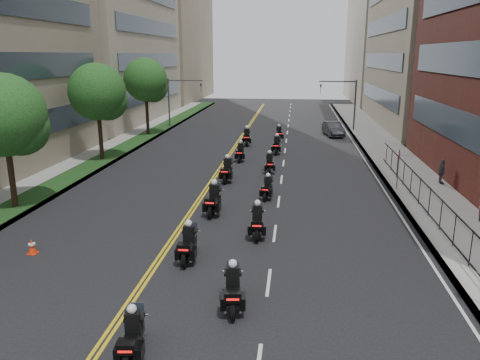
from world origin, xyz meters
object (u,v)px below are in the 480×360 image
object	(u,v)px
motorcycle_3	(257,222)
motorcycle_8	(241,153)
motorcycle_5	(268,189)
motorcycle_9	(277,146)
motorcycle_7	(269,164)
motorcycle_1	(233,290)
motorcycle_10	(247,138)
motorcycle_11	(279,134)
motorcycle_4	(214,201)
motorcycle_6	(227,171)
traffic_cone	(32,246)
parked_sedan	(333,129)
motorcycle_2	(188,245)
motorcycle_0	(133,338)
pedestrian_c	(442,171)

from	to	relation	value
motorcycle_3	motorcycle_8	bearing A→B (deg)	95.90
motorcycle_5	motorcycle_9	bearing A→B (deg)	96.74
motorcycle_5	motorcycle_7	size ratio (longest dim) A/B	0.94
motorcycle_1	motorcycle_8	world-z (taller)	motorcycle_1
motorcycle_10	motorcycle_1	bearing A→B (deg)	-89.13
motorcycle_1	motorcycle_5	distance (m)	12.55
motorcycle_8	motorcycle_11	world-z (taller)	motorcycle_8
motorcycle_3	motorcycle_10	distance (m)	22.66
motorcycle_4	motorcycle_6	xyz separation A→B (m)	(-0.25, 6.65, -0.02)
motorcycle_3	motorcycle_6	world-z (taller)	motorcycle_6
motorcycle_4	motorcycle_7	distance (m)	9.72
motorcycle_3	motorcycle_4	bearing A→B (deg)	127.76
traffic_cone	parked_sedan	bearing A→B (deg)	64.92
motorcycle_8	motorcycle_9	bearing A→B (deg)	48.47
motorcycle_1	motorcycle_10	bearing A→B (deg)	87.60
motorcycle_11	motorcycle_5	bearing A→B (deg)	-97.41
motorcycle_7	motorcycle_8	bearing A→B (deg)	119.44
motorcycle_7	motorcycle_11	world-z (taller)	motorcycle_7
motorcycle_1	motorcycle_6	bearing A→B (deg)	91.49
motorcycle_2	traffic_cone	xyz separation A→B (m)	(-6.79, -0.14, -0.35)
motorcycle_0	motorcycle_5	distance (m)	15.74
motorcycle_11	motorcycle_1	bearing A→B (deg)	-98.17
motorcycle_6	traffic_cone	distance (m)	14.28
motorcycle_1	parked_sedan	distance (m)	35.96
motorcycle_0	motorcycle_10	bearing A→B (deg)	83.31
motorcycle_2	motorcycle_11	bearing A→B (deg)	83.91
motorcycle_0	motorcycle_8	distance (m)	25.33
motorcycle_1	motorcycle_4	size ratio (longest dim) A/B	0.91
motorcycle_8	traffic_cone	bearing A→B (deg)	-110.12
motorcycle_6	pedestrian_c	world-z (taller)	motorcycle_6
motorcycle_4	motorcycle_7	size ratio (longest dim) A/B	1.16
motorcycle_0	pedestrian_c	bearing A→B (deg)	47.83
motorcycle_0	motorcycle_6	size ratio (longest dim) A/B	0.86
motorcycle_1	motorcycle_5	xyz separation A→B (m)	(0.39, 12.54, -0.07)
motorcycle_10	motorcycle_0	bearing A→B (deg)	-93.94
motorcycle_4	motorcycle_8	size ratio (longest dim) A/B	1.12
motorcycle_2	motorcycle_7	world-z (taller)	motorcycle_2
motorcycle_11	motorcycle_7	bearing A→B (deg)	-98.40
motorcycle_6	motorcycle_9	world-z (taller)	motorcycle_6
motorcycle_7	motorcycle_1	bearing A→B (deg)	-96.36
motorcycle_8	pedestrian_c	xyz separation A→B (m)	(13.75, -5.79, 0.30)
motorcycle_2	motorcycle_4	bearing A→B (deg)	88.82
motorcycle_9	pedestrian_c	xyz separation A→B (m)	(11.00, -8.95, 0.27)
motorcycle_8	motorcycle_11	distance (m)	10.01
motorcycle_1	motorcycle_3	size ratio (longest dim) A/B	0.98
motorcycle_4	motorcycle_10	xyz separation A→B (m)	(-0.28, 19.57, -0.01)
pedestrian_c	motorcycle_6	bearing A→B (deg)	90.24
motorcycle_2	motorcycle_7	bearing A→B (deg)	80.08
motorcycle_1	pedestrian_c	world-z (taller)	pedestrian_c
motorcycle_5	traffic_cone	world-z (taller)	motorcycle_5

